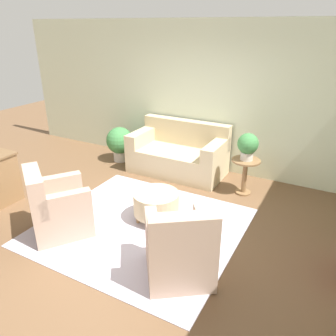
{
  "coord_description": "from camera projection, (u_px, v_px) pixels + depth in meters",
  "views": [
    {
      "loc": [
        2.25,
        -3.32,
        2.69
      ],
      "look_at": [
        0.15,
        0.55,
        0.75
      ],
      "focal_mm": 35.0,
      "sensor_mm": 36.0,
      "label": 1
    }
  ],
  "objects": [
    {
      "name": "wall_back",
      "position": [
        211.0,
        98.0,
        6.21
      ],
      "size": [
        8.96,
        0.12,
        2.8
      ],
      "color": "beige",
      "rests_on": "ground_plane"
    },
    {
      "name": "potted_plant_floor",
      "position": [
        120.0,
        142.0,
        6.89
      ],
      "size": [
        0.56,
        0.56,
        0.73
      ],
      "color": "beige",
      "rests_on": "ground_plane"
    },
    {
      "name": "potted_plant_on_side_table",
      "position": [
        248.0,
        145.0,
        5.33
      ],
      "size": [
        0.35,
        0.35,
        0.45
      ],
      "color": "beige",
      "rests_on": "side_table"
    },
    {
      "name": "side_table",
      "position": [
        245.0,
        171.0,
        5.52
      ],
      "size": [
        0.48,
        0.48,
        0.63
      ],
      "color": "olive",
      "rests_on": "ground_plane"
    },
    {
      "name": "rug",
      "position": [
        141.0,
        227.0,
        4.73
      ],
      "size": [
        2.74,
        2.54,
        0.01
      ],
      "color": "#BCB2C1",
      "rests_on": "ground_plane"
    },
    {
      "name": "couch",
      "position": [
        179.0,
        155.0,
        6.39
      ],
      "size": [
        1.81,
        0.95,
        0.97
      ],
      "color": "#C6B289",
      "rests_on": "ground_plane"
    },
    {
      "name": "armchair_left",
      "position": [
        56.0,
        208.0,
        4.48
      ],
      "size": [
        1.03,
        1.03,
        0.95
      ],
      "color": "tan",
      "rests_on": "rug"
    },
    {
      "name": "ottoman_table",
      "position": [
        156.0,
        203.0,
        4.78
      ],
      "size": [
        0.67,
        0.67,
        0.45
      ],
      "color": "#C6B289",
      "rests_on": "rug"
    },
    {
      "name": "armchair_right",
      "position": [
        180.0,
        250.0,
        3.65
      ],
      "size": [
        1.03,
        1.03,
        0.95
      ],
      "color": "tan",
      "rests_on": "rug"
    },
    {
      "name": "ground_plane",
      "position": [
        141.0,
        227.0,
        4.74
      ],
      "size": [
        16.0,
        16.0,
        0.0
      ],
      "primitive_type": "plane",
      "color": "brown"
    }
  ]
}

